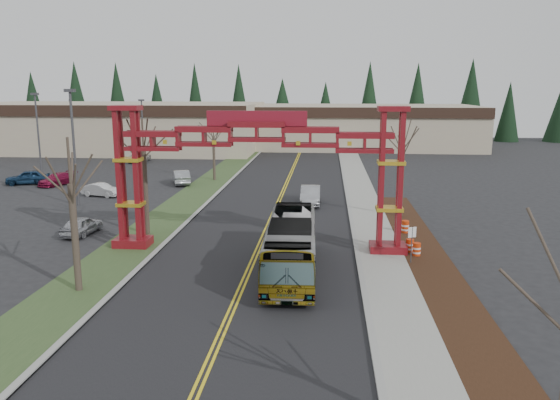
# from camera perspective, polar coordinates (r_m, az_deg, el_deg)

# --- Properties ---
(road) EXTENTS (12.00, 110.00, 0.02)m
(road) POSITION_cam_1_polar(r_m,az_deg,el_deg) (40.92, -1.10, -2.39)
(road) COLOR black
(road) RESTS_ON ground
(lane_line_left) EXTENTS (0.12, 100.00, 0.01)m
(lane_line_left) POSITION_cam_1_polar(r_m,az_deg,el_deg) (40.93, -1.27, -2.37)
(lane_line_left) COLOR yellow
(lane_line_left) RESTS_ON road
(lane_line_right) EXTENTS (0.12, 100.00, 0.01)m
(lane_line_right) POSITION_cam_1_polar(r_m,az_deg,el_deg) (40.91, -0.93, -2.37)
(lane_line_right) COLOR yellow
(lane_line_right) RESTS_ON road
(curb_right) EXTENTS (0.30, 110.00, 0.15)m
(curb_right) POSITION_cam_1_polar(r_m,az_deg,el_deg) (40.74, 7.54, -2.46)
(curb_right) COLOR #979893
(curb_right) RESTS_ON ground
(sidewalk_right) EXTENTS (2.60, 110.00, 0.14)m
(sidewalk_right) POSITION_cam_1_polar(r_m,az_deg,el_deg) (40.83, 9.58, -2.49)
(sidewalk_right) COLOR gray
(sidewalk_right) RESTS_ON ground
(landscape_strip) EXTENTS (2.60, 50.00, 0.12)m
(landscape_strip) POSITION_cam_1_polar(r_m,az_deg,el_deg) (27.07, 17.68, -10.33)
(landscape_strip) COLOR black
(landscape_strip) RESTS_ON ground
(grass_median) EXTENTS (4.00, 110.00, 0.08)m
(grass_median) POSITION_cam_1_polar(r_m,az_deg,el_deg) (42.49, -11.90, -2.07)
(grass_median) COLOR #334C26
(grass_median) RESTS_ON ground
(curb_left) EXTENTS (0.30, 110.00, 0.15)m
(curb_left) POSITION_cam_1_polar(r_m,az_deg,el_deg) (41.98, -9.48, -2.10)
(curb_left) COLOR #979893
(curb_left) RESTS_ON ground
(gateway_arch) EXTENTS (18.20, 1.60, 8.90)m
(gateway_arch) POSITION_cam_1_polar(r_m,az_deg,el_deg) (32.98, -2.42, 4.75)
(gateway_arch) COLOR maroon
(gateway_arch) RESTS_ON ground
(retail_building_west) EXTENTS (46.00, 22.30, 7.50)m
(retail_building_west) POSITION_cam_1_polar(r_m,az_deg,el_deg) (93.16, -16.76, 7.37)
(retail_building_west) COLOR #B8AD8C
(retail_building_west) RESTS_ON ground
(retail_building_east) EXTENTS (38.00, 20.30, 7.00)m
(retail_building_east) POSITION_cam_1_polar(r_m,az_deg,el_deg) (94.83, 8.51, 7.65)
(retail_building_east) COLOR #B8AD8C
(retail_building_east) RESTS_ON ground
(conifer_treeline) EXTENTS (116.10, 5.60, 13.00)m
(conifer_treeline) POSITION_cam_1_polar(r_m,az_deg,el_deg) (106.61, 2.85, 9.79)
(conifer_treeline) COLOR black
(conifer_treeline) RESTS_ON ground
(transit_bus) EXTENTS (2.88, 11.00, 3.04)m
(transit_bus) POSITION_cam_1_polar(r_m,az_deg,el_deg) (29.75, 1.17, -4.78)
(transit_bus) COLOR #A7AAAE
(transit_bus) RESTS_ON ground
(silver_sedan) EXTENTS (1.72, 4.80, 1.57)m
(silver_sedan) POSITION_cam_1_polar(r_m,az_deg,el_deg) (47.40, 3.20, 0.51)
(silver_sedan) COLOR #A5A8AD
(silver_sedan) RESTS_ON ground
(parked_car_near_a) EXTENTS (1.82, 3.91, 1.29)m
(parked_car_near_a) POSITION_cam_1_polar(r_m,az_deg,el_deg) (39.98, -20.01, -2.50)
(parked_car_near_a) COLOR #A7A8AF
(parked_car_near_a) RESTS_ON ground
(parked_car_near_b) EXTENTS (3.91, 2.16, 1.22)m
(parked_car_near_b) POSITION_cam_1_polar(r_m,az_deg,el_deg) (53.43, -18.17, 1.01)
(parked_car_near_b) COLOR white
(parked_car_near_b) RESTS_ON ground
(parked_car_mid_a) EXTENTS (3.17, 4.69, 1.26)m
(parked_car_mid_a) POSITION_cam_1_polar(r_m,az_deg,el_deg) (61.15, -22.24, 2.03)
(parked_car_mid_a) COLOR maroon
(parked_car_mid_a) RESTS_ON ground
(parked_car_mid_b) EXTENTS (4.74, 3.17, 1.50)m
(parked_car_mid_b) POSITION_cam_1_polar(r_m,az_deg,el_deg) (62.93, -24.86, 2.18)
(parked_car_mid_b) COLOR navy
(parked_car_mid_b) RESTS_ON ground
(parked_car_far_a) EXTENTS (3.01, 4.80, 1.49)m
(parked_car_far_a) POSITION_cam_1_polar(r_m,az_deg,el_deg) (58.17, -10.28, 2.38)
(parked_car_far_a) COLOR #9FA3A6
(parked_car_far_a) RESTS_ON ground
(parked_car_far_b) EXTENTS (2.52, 4.93, 1.33)m
(parked_car_far_b) POSITION_cam_1_polar(r_m,az_deg,el_deg) (76.89, -14.46, 4.36)
(parked_car_far_b) COLOR silver
(parked_car_far_b) RESTS_ON ground
(bare_tree_median_near) EXTENTS (3.41, 3.41, 7.67)m
(bare_tree_median_near) POSITION_cam_1_polar(r_m,az_deg,el_deg) (27.95, -21.01, 1.50)
(bare_tree_median_near) COLOR #382D26
(bare_tree_median_near) RESTS_ON ground
(bare_tree_median_mid) EXTENTS (3.27, 3.27, 7.95)m
(bare_tree_median_mid) POSITION_cam_1_polar(r_m,az_deg,el_deg) (37.62, -14.07, 4.91)
(bare_tree_median_mid) COLOR #382D26
(bare_tree_median_mid) RESTS_ON ground
(bare_tree_median_far) EXTENTS (2.90, 2.90, 6.68)m
(bare_tree_median_far) POSITION_cam_1_polar(r_m,az_deg,el_deg) (59.46, -6.97, 6.55)
(bare_tree_median_far) COLOR #382D26
(bare_tree_median_far) RESTS_ON ground
(bare_tree_right_far) EXTENTS (2.94, 2.94, 7.66)m
(bare_tree_right_far) POSITION_cam_1_polar(r_m,az_deg,el_deg) (42.70, 12.79, 5.64)
(bare_tree_right_far) COLOR #382D26
(bare_tree_right_far) RESTS_ON ground
(light_pole_near) EXTENTS (0.85, 0.43, 9.85)m
(light_pole_near) POSITION_cam_1_polar(r_m,az_deg,el_deg) (49.18, -20.78, 5.96)
(light_pole_near) COLOR #3F3F44
(light_pole_near) RESTS_ON ground
(light_pole_mid) EXTENTS (0.81, 0.41, 9.38)m
(light_pole_mid) POSITION_cam_1_polar(r_m,az_deg,el_deg) (67.44, -23.99, 6.83)
(light_pole_mid) COLOR #3F3F44
(light_pole_mid) RESTS_ON ground
(light_pole_far) EXTENTS (0.73, 0.37, 8.44)m
(light_pole_far) POSITION_cam_1_polar(r_m,az_deg,el_deg) (75.61, -14.16, 7.47)
(light_pole_far) COLOR #3F3F44
(light_pole_far) RESTS_ON ground
(street_sign) EXTENTS (0.48, 0.24, 2.21)m
(street_sign) POSITION_cam_1_polar(r_m,az_deg,el_deg) (31.91, 13.62, -3.85)
(street_sign) COLOR #3F3F44
(street_sign) RESTS_ON ground
(barrel_south) EXTENTS (0.48, 0.48, 0.89)m
(barrel_south) POSITION_cam_1_polar(r_m,az_deg,el_deg) (33.64, 14.08, -5.10)
(barrel_south) COLOR red
(barrel_south) RESTS_ON ground
(barrel_mid) EXTENTS (0.49, 0.49, 0.90)m
(barrel_mid) POSITION_cam_1_polar(r_m,az_deg,el_deg) (34.29, 13.41, -4.74)
(barrel_mid) COLOR red
(barrel_mid) RESTS_ON ground
(barrel_north) EXTENTS (0.52, 0.52, 0.96)m
(barrel_north) POSITION_cam_1_polar(r_m,az_deg,el_deg) (38.66, 12.95, -2.81)
(barrel_north) COLOR red
(barrel_north) RESTS_ON ground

